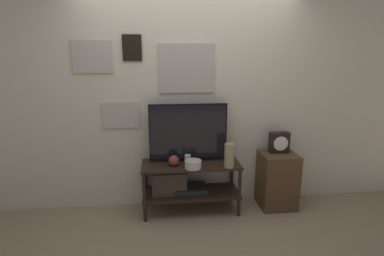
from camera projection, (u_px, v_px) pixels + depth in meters
name	position (u px, v px, depth m)	size (l,w,h in m)	color
ground_plane	(193.00, 222.00, 3.35)	(12.00, 12.00, 0.00)	#997F60
wall_back	(188.00, 95.00, 3.52)	(6.40, 0.08, 2.70)	beige
media_console	(183.00, 182.00, 3.49)	(1.13, 0.43, 0.60)	black
television	(188.00, 132.00, 3.46)	(0.90, 0.05, 0.68)	black
vase_round_glass	(174.00, 161.00, 3.37)	(0.12, 0.12, 0.12)	brown
vase_tall_ceramic	(229.00, 155.00, 3.31)	(0.11, 0.11, 0.27)	tan
vase_wide_bowl	(193.00, 164.00, 3.30)	(0.19, 0.19, 0.09)	beige
candle_jar	(188.00, 159.00, 3.44)	(0.07, 0.07, 0.10)	silver
side_table	(277.00, 180.00, 3.64)	(0.42, 0.40, 0.67)	#513823
mantel_clock	(279.00, 142.00, 3.58)	(0.23, 0.11, 0.25)	black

